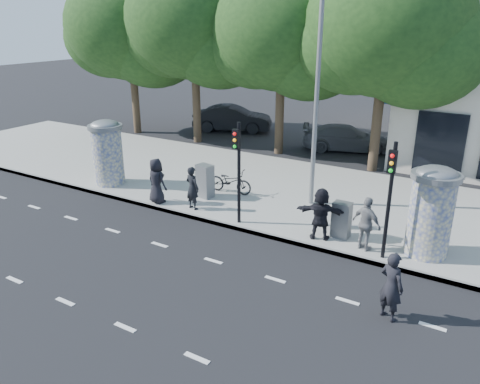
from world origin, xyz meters
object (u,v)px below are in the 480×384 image
Objects in this scene: ped_f at (321,214)px; car_mid at (232,118)px; ped_b at (192,188)px; bicycle at (230,181)px; car_right at (346,138)px; traffic_pole_far at (390,190)px; ad_column_right at (431,210)px; street_lamp at (317,75)px; cabinet_right at (341,220)px; ped_a at (157,181)px; ad_column_left at (107,151)px; ped_e at (366,224)px; man_road at (391,286)px; traffic_pole_near at (238,163)px; cabinet_left at (205,181)px.

ped_f is 0.35× the size of car_mid.
ped_f is (4.82, 0.04, 0.04)m from ped_b.
car_right is at bearing -15.45° from bicycle.
ad_column_right is at bearing 42.21° from traffic_pole_far.
cabinet_right is (1.90, -2.12, -4.07)m from street_lamp.
ped_a is at bearing 176.67° from car_mid.
ped_b is (-7.84, -0.67, -0.60)m from ad_column_right.
street_lamp is 9.49m from car_right.
street_lamp reaches higher than ad_column_left.
man_road is at bearing 137.75° from ped_e.
street_lamp reaches higher than ped_f.
ped_f is 1.44× the size of cabinet_right.
ped_a is at bearing 136.70° from bicycle.
car_right is at bearing 90.55° from traffic_pole_near.
traffic_pole_near is at bearing -171.11° from ad_column_right.
cabinet_right is (-2.50, -0.19, -0.81)m from ad_column_right.
ad_column_right is 1.82m from ped_e.
man_road is at bearing -179.16° from car_right.
traffic_pole_near is 3.73m from ped_a.
street_lamp is at bearing 156.27° from ad_column_right.
ad_column_left reaches higher than ped_f.
cabinet_left is (-2.33, 1.44, -1.44)m from traffic_pole_near.
bicycle is at bearing -118.88° from ped_a.
ad_column_left and ad_column_right have the same top height.
street_lamp reaches higher than traffic_pole_far.
ad_column_right is 0.33× the size of street_lamp.
ped_e is (7.72, 0.20, -0.02)m from ped_a.
traffic_pole_far is 2.07× the size of ped_e.
traffic_pole_near is (6.60, -0.71, 0.69)m from ad_column_left.
traffic_pole_near is at bearing 24.53° from ped_e.
car_right is at bearing -117.97° from car_mid.
ped_e is at bearing -169.17° from ped_a.
ped_f is 5.24m from cabinet_left.
traffic_pole_near reaches higher than car_right.
car_mid is at bearing 95.10° from ad_column_left.
ped_e is at bearing -2.38° from ad_column_left.
traffic_pole_near is (-5.80, -0.91, 0.69)m from ad_column_right.
cabinet_left is 0.28× the size of car_right.
traffic_pole_far is 2.02× the size of ped_a.
ped_e is (4.20, 0.26, -1.26)m from traffic_pole_near.
ped_e is 6.64m from cabinet_left.
ped_f is 15.67m from car_mid.
ped_a is 1.49m from ped_b.
ped_e is at bearing -38.33° from man_road.
cabinet_right is 0.25× the size of car_right.
ped_a is 0.37× the size of car_right.
cabinet_left is (-8.13, 0.53, -0.75)m from ad_column_right.
street_lamp is (1.40, 2.84, 2.56)m from traffic_pole_near.
ad_column_left reaches higher than ped_e.
cabinet_right is (6.82, 0.66, -0.27)m from ped_a.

